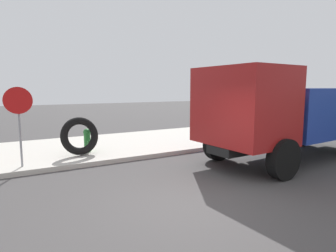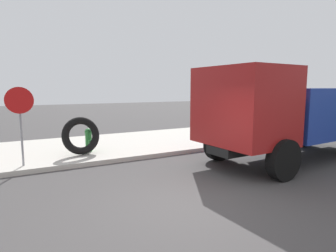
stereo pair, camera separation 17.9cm
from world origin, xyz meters
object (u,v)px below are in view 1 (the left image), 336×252
object	(u,v)px
loose_tire	(80,136)
stop_sign	(19,112)
fire_hydrant	(87,140)
dump_truck_blue	(292,112)

from	to	relation	value
loose_tire	stop_sign	bearing A→B (deg)	-160.73
fire_hydrant	dump_truck_blue	world-z (taller)	dump_truck_blue
fire_hydrant	dump_truck_blue	xyz separation A→B (m)	(5.81, -3.94, 1.02)
loose_tire	dump_truck_blue	bearing A→B (deg)	-30.14
stop_sign	dump_truck_blue	distance (m)	8.49
loose_tire	stop_sign	size ratio (longest dim) A/B	0.56
fire_hydrant	loose_tire	bearing A→B (deg)	-133.00
loose_tire	dump_truck_blue	world-z (taller)	dump_truck_blue
stop_sign	dump_truck_blue	size ratio (longest dim) A/B	0.32
fire_hydrant	dump_truck_blue	distance (m)	7.09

